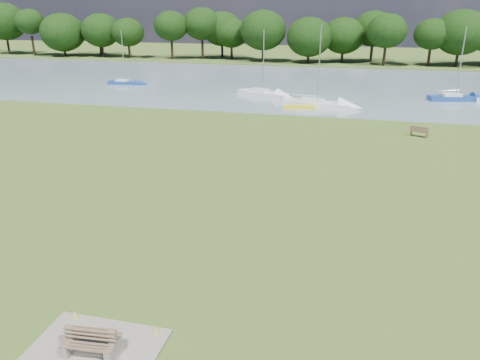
% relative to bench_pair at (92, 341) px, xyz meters
% --- Properties ---
extents(ground, '(220.00, 220.00, 0.00)m').
position_rel_bench_pair_xyz_m(ground, '(0.00, 14.00, -0.48)').
color(ground, '#5B6A28').
extents(river, '(220.00, 40.00, 0.10)m').
position_rel_bench_pair_xyz_m(river, '(0.00, 56.00, -0.48)').
color(river, gray).
rests_on(river, ground).
extents(far_bank, '(220.00, 20.00, 0.40)m').
position_rel_bench_pair_xyz_m(far_bank, '(0.00, 86.00, -0.48)').
color(far_bank, '#4C6626').
rests_on(far_bank, ground).
extents(concrete_pad, '(4.20, 3.20, 0.10)m').
position_rel_bench_pair_xyz_m(concrete_pad, '(0.00, 0.00, -0.43)').
color(concrete_pad, gray).
rests_on(concrete_pad, ground).
extents(bench_pair, '(1.80, 1.16, 0.93)m').
position_rel_bench_pair_xyz_m(bench_pair, '(0.00, 0.00, 0.00)').
color(bench_pair, gray).
rests_on(bench_pair, concrete_pad).
extents(riverbank_bench, '(1.56, 0.95, 0.92)m').
position_rel_bench_pair_xyz_m(riverbank_bench, '(13.08, 30.40, -0.01)').
color(riverbank_bench, brown).
rests_on(riverbank_bench, ground).
extents(kayak, '(3.54, 1.43, 0.34)m').
position_rel_bench_pair_xyz_m(kayak, '(1.86, 39.44, -0.25)').
color(kayak, yellow).
rests_on(kayak, river).
extents(tree_line, '(158.65, 8.55, 10.35)m').
position_rel_bench_pair_xyz_m(tree_line, '(8.34, 82.00, 5.67)').
color(tree_line, black).
rests_on(tree_line, far_bank).
extents(sailboat_0, '(6.29, 3.06, 8.21)m').
position_rel_bench_pair_xyz_m(sailboat_0, '(18.90, 48.26, 0.07)').
color(sailboat_0, navy).
rests_on(sailboat_0, river).
extents(sailboat_1, '(7.64, 3.19, 8.62)m').
position_rel_bench_pair_xyz_m(sailboat_1, '(3.47, 41.12, 0.03)').
color(sailboat_1, silver).
rests_on(sailboat_1, river).
extents(sailboat_3, '(5.01, 1.74, 7.28)m').
position_rel_bench_pair_xyz_m(sailboat_3, '(-24.08, 50.04, -0.02)').
color(sailboat_3, navy).
rests_on(sailboat_3, river).
extents(sailboat_5, '(6.77, 4.32, 7.82)m').
position_rel_bench_pair_xyz_m(sailboat_5, '(-3.58, 46.13, 0.02)').
color(sailboat_5, silver).
rests_on(sailboat_5, river).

